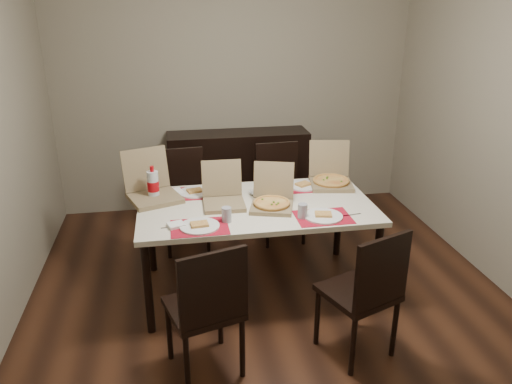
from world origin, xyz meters
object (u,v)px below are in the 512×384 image
(soda_bottle, at_px, (153,185))
(dip_bowl, at_px, (257,193))
(chair_near_right, at_px, (366,290))
(chair_far_left, at_px, (184,195))
(chair_far_right, at_px, (279,187))
(chair_near_left, at_px, (207,306))
(dining_table, at_px, (256,212))
(pizza_box_center, at_px, (272,200))
(sideboard, at_px, (239,173))

(soda_bottle, bearing_deg, dip_bowl, -4.06)
(chair_near_right, bearing_deg, chair_far_left, 120.36)
(chair_far_right, bearing_deg, dip_bowl, -115.32)
(chair_near_left, bearing_deg, dining_table, 63.90)
(chair_far_right, distance_m, pizza_box_center, 1.09)
(chair_near_right, relative_size, chair_far_left, 1.00)
(chair_far_right, bearing_deg, chair_near_right, -85.38)
(dining_table, distance_m, soda_bottle, 0.83)
(chair_near_left, bearing_deg, sideboard, 77.84)
(pizza_box_center, bearing_deg, chair_far_right, 74.27)
(chair_near_left, bearing_deg, pizza_box_center, 56.60)
(chair_near_right, relative_size, pizza_box_center, 2.21)
(chair_near_right, xyz_separation_m, pizza_box_center, (-0.44, 0.87, 0.29))
(chair_near_left, xyz_separation_m, chair_far_left, (-0.07, 1.85, 0.00))
(chair_near_left, xyz_separation_m, pizza_box_center, (0.58, 0.87, 0.29))
(sideboard, distance_m, soda_bottle, 1.67)
(chair_near_right, height_order, soda_bottle, soda_bottle)
(sideboard, bearing_deg, pizza_box_center, -89.15)
(chair_near_left, distance_m, soda_bottle, 1.28)
(dining_table, bearing_deg, dip_bowl, 77.80)
(dip_bowl, bearing_deg, dining_table, -102.20)
(sideboard, bearing_deg, chair_far_left, -131.29)
(soda_bottle, bearing_deg, dining_table, -17.15)
(chair_near_right, bearing_deg, chair_near_left, -179.83)
(sideboard, height_order, dining_table, sideboard)
(chair_near_left, xyz_separation_m, chair_far_right, (0.86, 1.88, 0.00))
(dip_bowl, bearing_deg, chair_near_left, -114.03)
(dining_table, distance_m, pizza_box_center, 0.18)
(pizza_box_center, bearing_deg, soda_bottle, 160.52)
(dining_table, height_order, dip_bowl, dip_bowl)
(chair_far_left, distance_m, chair_far_right, 0.93)
(chair_far_left, distance_m, dip_bowl, 0.95)
(dining_table, relative_size, chair_near_left, 1.94)
(chair_far_right, bearing_deg, chair_near_left, -114.55)
(sideboard, relative_size, chair_far_right, 1.61)
(dining_table, distance_m, chair_near_right, 1.11)
(pizza_box_center, bearing_deg, chair_far_left, 123.46)
(chair_far_left, bearing_deg, chair_near_left, -87.85)
(chair_near_left, xyz_separation_m, soda_bottle, (-0.31, 1.19, 0.35))
(chair_near_left, relative_size, soda_bottle, 3.38)
(sideboard, bearing_deg, dining_table, -93.08)
(sideboard, distance_m, chair_near_right, 2.59)
(sideboard, height_order, chair_near_left, chair_near_left)
(soda_bottle, bearing_deg, chair_far_right, 30.64)
(chair_near_left, distance_m, pizza_box_center, 1.09)
(sideboard, xyz_separation_m, chair_far_right, (0.31, -0.67, 0.06))
(dining_table, xyz_separation_m, soda_bottle, (-0.78, 0.24, 0.18))
(pizza_box_center, height_order, soda_bottle, pizza_box_center)
(chair_near_left, bearing_deg, chair_near_right, 0.17)
(chair_near_left, height_order, soda_bottle, soda_bottle)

